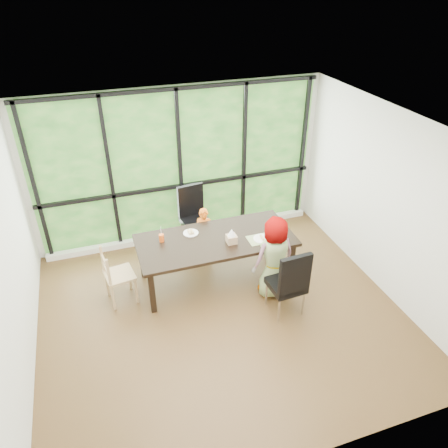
# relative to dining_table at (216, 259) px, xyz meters

# --- Properties ---
(ground) EXTENTS (5.00, 5.00, 0.00)m
(ground) POSITION_rel_dining_table_xyz_m (-0.17, -0.79, -0.38)
(ground) COLOR black
(ground) RESTS_ON ground
(back_wall) EXTENTS (5.00, 0.00, 5.00)m
(back_wall) POSITION_rel_dining_table_xyz_m (-0.17, 1.46, 0.98)
(back_wall) COLOR silver
(back_wall) RESTS_ON ground
(foliage_backdrop) EXTENTS (4.80, 0.02, 2.65)m
(foliage_backdrop) POSITION_rel_dining_table_xyz_m (-0.17, 1.44, 0.98)
(foliage_backdrop) COLOR #1B471A
(foliage_backdrop) RESTS_ON back_wall
(window_mullions) EXTENTS (4.80, 0.06, 2.65)m
(window_mullions) POSITION_rel_dining_table_xyz_m (-0.17, 1.40, 0.98)
(window_mullions) COLOR black
(window_mullions) RESTS_ON back_wall
(window_sill) EXTENTS (4.80, 0.12, 0.10)m
(window_sill) POSITION_rel_dining_table_xyz_m (-0.17, 1.36, -0.33)
(window_sill) COLOR silver
(window_sill) RESTS_ON ground
(dining_table) EXTENTS (2.44, 1.26, 0.75)m
(dining_table) POSITION_rel_dining_table_xyz_m (0.00, 0.00, 0.00)
(dining_table) COLOR black
(dining_table) RESTS_ON ground
(chair_window_leather) EXTENTS (0.52, 0.52, 1.08)m
(chair_window_leather) POSITION_rel_dining_table_xyz_m (-0.04, 1.03, 0.17)
(chair_window_leather) COLOR black
(chair_window_leather) RESTS_ON ground
(chair_interior_leather) EXTENTS (0.49, 0.49, 1.08)m
(chair_interior_leather) POSITION_rel_dining_table_xyz_m (0.71, -1.00, 0.17)
(chair_interior_leather) COLOR black
(chair_interior_leather) RESTS_ON ground
(chair_end_beech) EXTENTS (0.46, 0.47, 0.90)m
(chair_end_beech) POSITION_rel_dining_table_xyz_m (-1.47, -0.02, 0.08)
(chair_end_beech) COLOR #A28257
(chair_end_beech) RESTS_ON ground
(child_toddler) EXTENTS (0.39, 0.34, 0.91)m
(child_toddler) POSITION_rel_dining_table_xyz_m (0.00, 0.64, 0.08)
(child_toddler) COLOR #DB5D12
(child_toddler) RESTS_ON ground
(child_older) EXTENTS (0.67, 0.47, 1.30)m
(child_older) POSITION_rel_dining_table_xyz_m (0.70, -0.59, 0.27)
(child_older) COLOR gray
(child_older) RESTS_ON ground
(placemat) EXTENTS (0.38, 0.28, 0.01)m
(placemat) POSITION_rel_dining_table_xyz_m (0.64, -0.23, 0.38)
(placemat) COLOR tan
(placemat) RESTS_ON dining_table
(plate_far) EXTENTS (0.23, 0.23, 0.01)m
(plate_far) POSITION_rel_dining_table_xyz_m (-0.32, 0.26, 0.38)
(plate_far) COLOR white
(plate_far) RESTS_ON dining_table
(plate_near) EXTENTS (0.27, 0.27, 0.02)m
(plate_near) POSITION_rel_dining_table_xyz_m (0.66, -0.24, 0.38)
(plate_near) COLOR white
(plate_near) RESTS_ON dining_table
(orange_cup) EXTENTS (0.08, 0.08, 0.12)m
(orange_cup) POSITION_rel_dining_table_xyz_m (-0.78, 0.19, 0.43)
(orange_cup) COLOR #EA5616
(orange_cup) RESTS_ON dining_table
(green_cup) EXTENTS (0.07, 0.07, 0.11)m
(green_cup) POSITION_rel_dining_table_xyz_m (0.95, -0.31, 0.43)
(green_cup) COLOR #4ADC26
(green_cup) RESTS_ON dining_table
(white_mug) EXTENTS (0.07, 0.07, 0.07)m
(white_mug) POSITION_rel_dining_table_xyz_m (1.09, 0.06, 0.41)
(white_mug) COLOR white
(white_mug) RESTS_ON dining_table
(tissue_box) EXTENTS (0.15, 0.15, 0.12)m
(tissue_box) POSITION_rel_dining_table_xyz_m (0.19, -0.17, 0.44)
(tissue_box) COLOR tan
(tissue_box) RESTS_ON dining_table
(crepe_rolls_far) EXTENTS (0.10, 0.12, 0.04)m
(crepe_rolls_far) POSITION_rel_dining_table_xyz_m (-0.32, 0.26, 0.41)
(crepe_rolls_far) COLOR tan
(crepe_rolls_far) RESTS_ON plate_far
(crepe_rolls_near) EXTENTS (0.05, 0.12, 0.04)m
(crepe_rolls_near) POSITION_rel_dining_table_xyz_m (0.66, -0.24, 0.41)
(crepe_rolls_near) COLOR tan
(crepe_rolls_near) RESTS_ON plate_near
(straw_white) EXTENTS (0.01, 0.04, 0.20)m
(straw_white) POSITION_rel_dining_table_xyz_m (-0.78, 0.19, 0.53)
(straw_white) COLOR white
(straw_white) RESTS_ON orange_cup
(straw_pink) EXTENTS (0.01, 0.04, 0.20)m
(straw_pink) POSITION_rel_dining_table_xyz_m (0.95, -0.31, 0.52)
(straw_pink) COLOR pink
(straw_pink) RESTS_ON green_cup
(tissue) EXTENTS (0.12, 0.12, 0.11)m
(tissue) POSITION_rel_dining_table_xyz_m (0.19, -0.17, 0.55)
(tissue) COLOR white
(tissue) RESTS_ON tissue_box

